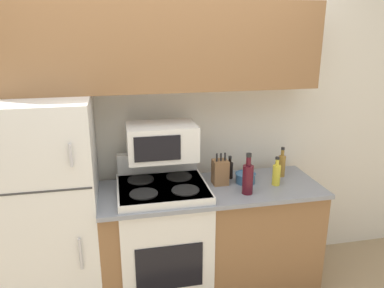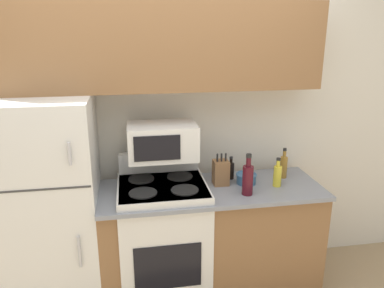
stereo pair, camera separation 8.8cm
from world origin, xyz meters
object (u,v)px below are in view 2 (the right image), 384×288
microwave (162,141)px  bottle_soy_sauce (231,170)px  refrigerator (53,208)px  bowl (246,178)px  knife_block (221,172)px  bottle_wine_red (248,179)px  bottle_vinegar (284,166)px  bottle_cooking_spray (277,175)px  stove (164,240)px

microwave → bottle_soy_sauce: 0.60m
microwave → refrigerator: bearing=-175.2°
refrigerator → bowl: size_ratio=10.07×
knife_block → bottle_wine_red: (0.14, -0.21, 0.02)m
bowl → bottle_vinegar: size_ratio=0.66×
microwave → bottle_cooking_spray: 0.88m
bottle_cooking_spray → stove: bearing=176.5°
microwave → knife_block: 0.50m
microwave → bottle_wine_red: size_ratio=1.65×
refrigerator → bottle_cooking_spray: bearing=-3.5°
stove → bowl: 0.78m
refrigerator → bottle_cooking_spray: 1.63m
refrigerator → bottle_wine_red: refrigerator is taller
knife_block → bottle_soy_sauce: size_ratio=1.37×
bottle_wine_red → bottle_soy_sauce: 0.31m
knife_block → bottle_cooking_spray: knife_block is taller
microwave → bottle_vinegar: 0.98m
bottle_wine_red → bottle_cooking_spray: bottle_wine_red is taller
bottle_vinegar → bottle_soy_sauce: bearing=173.2°
bottle_cooking_spray → bottle_vinegar: size_ratio=0.92×
bottle_vinegar → bottle_cooking_spray: bearing=-126.6°
stove → bottle_soy_sauce: 0.74m
bowl → stove: bearing=-176.9°
microwave → bottle_cooking_spray: size_ratio=2.26×
bottle_wine_red → bottle_vinegar: bearing=34.0°
stove → bottle_cooking_spray: bearing=-3.5°
bowl → bottle_soy_sauce: bearing=128.4°
stove → bowl: size_ratio=6.98×
microwave → bowl: size_ratio=3.16×
bowl → bottle_vinegar: bearing=11.2°
bowl → bottle_wine_red: bearing=-105.5°
microwave → bottle_vinegar: microwave is taller
bowl → bottle_wine_red: (-0.05, -0.19, 0.08)m
bowl → bottle_wine_red: bottle_wine_red is taller
bottle_vinegar → bottle_soy_sauce: (-0.41, 0.05, -0.02)m
stove → microwave: bearing=81.5°
stove → bottle_wine_red: bearing=-14.7°
bottle_soy_sauce → bottle_wine_red: bearing=-83.0°
microwave → bottle_soy_sauce: (0.53, 0.04, -0.27)m
microwave → knife_block: (0.43, -0.06, -0.25)m
stove → bottle_cooking_spray: bottle_cooking_spray is taller
microwave → bottle_soy_sauce: microwave is taller
knife_block → bottle_vinegar: knife_block is taller
bottle_vinegar → bottle_wine_red: bearing=-146.0°
microwave → bottle_vinegar: size_ratio=2.07×
bottle_vinegar → bottle_soy_sauce: 0.41m
stove → bottle_vinegar: (0.96, 0.10, 0.50)m
refrigerator → bottle_vinegar: size_ratio=6.60×
refrigerator → bottle_wine_red: bearing=-8.4°
refrigerator → bottle_vinegar: 1.74m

